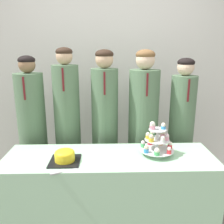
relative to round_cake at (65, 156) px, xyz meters
The scene contains 10 objects.
wall_back 1.52m from the round_cake, 75.27° to the left, with size 9.00×0.06×2.70m.
table 0.56m from the round_cake, 13.74° to the left, with size 1.78×0.55×0.75m.
round_cake is the anchor object (origin of this frame).
cake_knife 0.17m from the round_cake, 86.94° to the right, with size 0.26×0.12×0.01m.
cupcake_stand 0.78m from the round_cake, ahead, with size 0.29×0.29×0.30m.
student_0 0.77m from the round_cake, 124.94° to the left, with size 0.29×0.29×1.57m.
student_1 0.63m from the round_cake, 96.26° to the left, with size 0.27×0.27×1.64m.
student_2 0.70m from the round_cake, 62.79° to the left, with size 0.27×0.28×1.62m.
student_3 0.96m from the round_cake, 40.74° to the left, with size 0.31×0.32×1.62m.
student_4 1.30m from the round_cake, 28.86° to the left, with size 0.26×0.27×1.54m.
Camera 1 is at (-0.03, -1.57, 1.62)m, focal length 38.00 mm.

